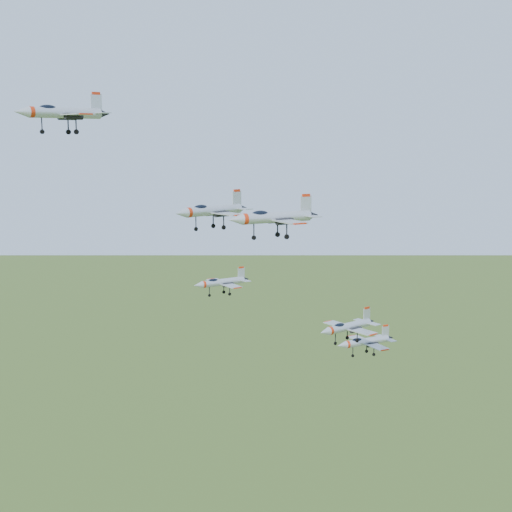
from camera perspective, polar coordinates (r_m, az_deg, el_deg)
jet_lead at (r=102.65m, az=-15.22°, el=11.02°), size 13.96×11.45×3.75m
jet_left_high at (r=102.22m, az=-3.58°, el=3.67°), size 13.19×10.88×3.53m
jet_right_high at (r=93.58m, az=1.42°, el=3.13°), size 13.55×11.41×3.64m
jet_left_low at (r=120.13m, az=-2.79°, el=-2.10°), size 10.81×9.00×2.89m
jet_right_low at (r=116.59m, az=7.32°, el=-5.63°), size 12.36×10.16×3.31m
jet_trail at (r=130.85m, az=8.73°, el=-6.78°), size 12.22×10.30×3.29m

